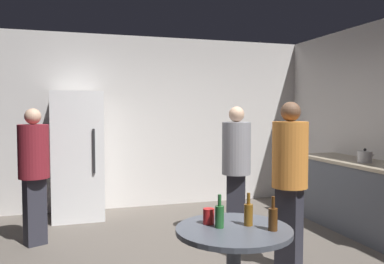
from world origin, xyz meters
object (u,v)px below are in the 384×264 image
object	(u,v)px
kettle	(365,157)
beer_bottle_green	(219,216)
person_in_maroon_shirt	(34,166)
person_in_gray_shirt	(236,162)
foreground_table	(234,243)
beer_bottle_brown	(273,218)
person_in_orange_shirt	(290,172)
beer_bottle_amber	(248,214)
plastic_cup_red	(209,216)
refrigerator	(78,155)

from	to	relation	value
kettle	beer_bottle_green	world-z (taller)	kettle
beer_bottle_green	person_in_maroon_shirt	bearing A→B (deg)	121.31
beer_bottle_green	person_in_maroon_shirt	world-z (taller)	person_in_maroon_shirt
kettle	person_in_gray_shirt	size ratio (longest dim) A/B	0.15
foreground_table	person_in_maroon_shirt	size ratio (longest dim) A/B	0.51
beer_bottle_brown	person_in_orange_shirt	world-z (taller)	person_in_orange_shirt
foreground_table	beer_bottle_amber	world-z (taller)	beer_bottle_amber
beer_bottle_brown	person_in_maroon_shirt	world-z (taller)	person_in_maroon_shirt
beer_bottle_green	plastic_cup_red	bearing A→B (deg)	112.48
beer_bottle_amber	beer_bottle_green	size ratio (longest dim) A/B	1.00
refrigerator	person_in_orange_shirt	bearing A→B (deg)	-52.17
refrigerator	beer_bottle_amber	world-z (taller)	refrigerator
refrigerator	person_in_gray_shirt	size ratio (longest dim) A/B	1.14
kettle	plastic_cup_red	bearing A→B (deg)	-151.35
refrigerator	person_in_maroon_shirt	bearing A→B (deg)	-115.44
beer_bottle_green	foreground_table	bearing A→B (deg)	-20.91
refrigerator	foreground_table	distance (m)	3.49
person_in_maroon_shirt	beer_bottle_brown	bearing A→B (deg)	9.52
kettle	beer_bottle_amber	distance (m)	2.70
refrigerator	beer_bottle_green	xyz separation A→B (m)	(0.90, -3.30, -0.08)
beer_bottle_green	person_in_maroon_shirt	size ratio (longest dim) A/B	0.15
beer_bottle_brown	plastic_cup_red	world-z (taller)	beer_bottle_brown
person_in_orange_shirt	person_in_maroon_shirt	xyz separation A→B (m)	(-2.42, 1.46, -0.04)
foreground_table	beer_bottle_amber	bearing A→B (deg)	11.34
beer_bottle_green	plastic_cup_red	distance (m)	0.12
kettle	beer_bottle_green	bearing A→B (deg)	-149.14
kettle	plastic_cup_red	size ratio (longest dim) A/B	2.22
beer_bottle_brown	person_in_orange_shirt	distance (m)	1.22
plastic_cup_red	person_in_orange_shirt	xyz separation A→B (m)	(1.07, 0.72, 0.16)
person_in_maroon_shirt	refrigerator	bearing A→B (deg)	129.17
beer_bottle_amber	person_in_maroon_shirt	bearing A→B (deg)	124.91
refrigerator	beer_bottle_brown	xyz separation A→B (m)	(1.22, -3.47, -0.08)
kettle	refrigerator	bearing A→B (deg)	151.35
refrigerator	plastic_cup_red	distance (m)	3.31
refrigerator	beer_bottle_brown	distance (m)	3.68
person_in_maroon_shirt	person_in_orange_shirt	bearing A→B (deg)	33.54
refrigerator	beer_bottle_green	size ratio (longest dim) A/B	7.83
kettle	plastic_cup_red	xyz separation A→B (m)	(-2.50, -1.37, -0.18)
beer_bottle_green	plastic_cup_red	size ratio (longest dim) A/B	2.09
foreground_table	beer_bottle_amber	distance (m)	0.22
person_in_gray_shirt	kettle	bearing A→B (deg)	102.82
person_in_orange_shirt	person_in_maroon_shirt	world-z (taller)	person_in_orange_shirt
beer_bottle_green	person_in_gray_shirt	distance (m)	2.01
beer_bottle_amber	person_in_orange_shirt	size ratio (longest dim) A/B	0.14
person_in_gray_shirt	beer_bottle_amber	bearing A→B (deg)	3.87
beer_bottle_amber	person_in_orange_shirt	world-z (taller)	person_in_orange_shirt
kettle	person_in_maroon_shirt	world-z (taller)	person_in_maroon_shirt
beer_bottle_amber	plastic_cup_red	bearing A→B (deg)	155.85
beer_bottle_brown	plastic_cup_red	size ratio (longest dim) A/B	2.09
plastic_cup_red	person_in_gray_shirt	size ratio (longest dim) A/B	0.07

